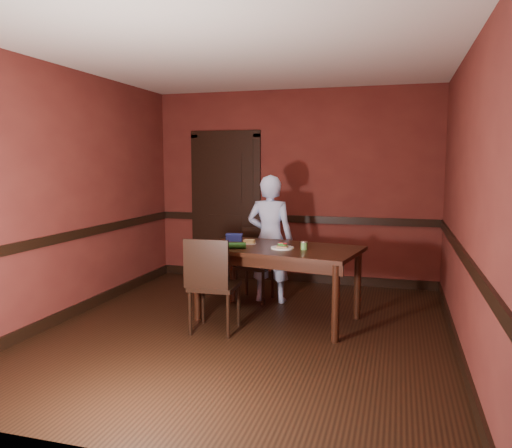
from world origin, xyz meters
The scene contains 22 objects.
floor centered at (0.00, 0.00, 0.00)m, with size 4.00×4.50×0.01m, color black.
ceiling centered at (0.00, 0.00, 2.70)m, with size 4.00×4.50×0.01m, color silver.
wall_back centered at (0.00, 2.25, 1.35)m, with size 4.00×0.02×2.70m, color #5B211B.
wall_front centered at (0.00, -2.25, 1.35)m, with size 4.00×0.02×2.70m, color #5B211B.
wall_left centered at (-2.00, 0.00, 1.35)m, with size 0.02×4.50×2.70m, color #5B211B.
wall_right centered at (2.00, 0.00, 1.35)m, with size 0.02×4.50×2.70m, color #5B211B.
dado_back centered at (0.00, 2.23, 0.90)m, with size 4.00×0.03×0.10m, color black.
dado_left centered at (-1.99, 0.00, 0.90)m, with size 0.03×4.50×0.10m, color black.
dado_right centered at (1.99, 0.00, 0.90)m, with size 0.03×4.50×0.10m, color black.
baseboard_back centered at (0.00, 2.23, 0.06)m, with size 4.00×0.03×0.12m, color black.
baseboard_left centered at (-1.99, 0.00, 0.06)m, with size 0.03×4.50×0.12m, color black.
baseboard_right centered at (1.99, 0.00, 0.06)m, with size 0.03×4.50×0.12m, color black.
door centered at (-1.00, 2.22, 1.09)m, with size 1.05×0.07×2.20m.
dining_table centered at (0.21, 0.47, 0.40)m, with size 1.70×0.96×0.80m, color black.
chair_far centered at (-0.25, 1.15, 0.44)m, with size 0.41×0.41×0.88m, color black, non-canonical shape.
chair_near centered at (-0.31, -0.06, 0.48)m, with size 0.45×0.45×0.96m, color black, non-canonical shape.
person centered at (-0.05, 1.14, 0.77)m, with size 0.56×0.37×1.55m, color #ACC0EA.
sandwich_plate centered at (0.28, 0.38, 0.81)m, with size 0.24×0.24×0.06m.
sauce_jar centered at (0.51, 0.39, 0.84)m, with size 0.07×0.07×0.09m.
cheese_saucer centered at (-0.14, 0.57, 0.82)m, with size 0.15×0.15×0.05m.
food_tub centered at (-0.37, 0.74, 0.84)m, with size 0.21×0.17×0.08m.
wrapped_veg centered at (-0.20, 0.24, 0.83)m, with size 0.07×0.07×0.24m, color #175115.
Camera 1 is at (1.44, -4.65, 1.69)m, focal length 35.00 mm.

